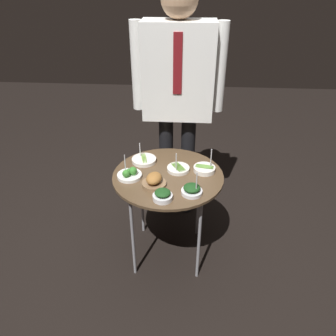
# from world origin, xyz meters

# --- Properties ---
(ground_plane) EXTENTS (8.00, 8.00, 0.00)m
(ground_plane) POSITION_xyz_m (0.00, 0.00, 0.00)
(ground_plane) COLOR black
(serving_cart) EXTENTS (0.71, 0.71, 0.68)m
(serving_cart) POSITION_xyz_m (0.00, 0.00, 0.64)
(serving_cart) COLOR brown
(serving_cart) RESTS_ON ground_plane
(bowl_asparagus_center) EXTENTS (0.15, 0.15, 0.15)m
(bowl_asparagus_center) POSITION_xyz_m (0.06, 0.06, 0.70)
(bowl_asparagus_center) COLOR silver
(bowl_asparagus_center) RESTS_ON serving_cart
(bowl_broccoli_mid_left) EXTENTS (0.16, 0.16, 0.14)m
(bowl_broccoli_mid_left) POSITION_xyz_m (-0.24, -0.05, 0.71)
(bowl_broccoli_mid_left) COLOR white
(bowl_broccoli_mid_left) RESTS_ON serving_cart
(bowl_spinach_mid_right) EXTENTS (0.13, 0.13, 0.16)m
(bowl_spinach_mid_right) POSITION_xyz_m (0.15, -0.19, 0.71)
(bowl_spinach_mid_right) COLOR silver
(bowl_spinach_mid_right) RESTS_ON serving_cart
(bowl_roast_front_right) EXTENTS (0.15, 0.15, 0.08)m
(bowl_roast_front_right) POSITION_xyz_m (-0.08, -0.12, 0.72)
(bowl_roast_front_right) COLOR brown
(bowl_roast_front_right) RESTS_ON serving_cart
(bowl_asparagus_back_right) EXTENTS (0.17, 0.17, 0.12)m
(bowl_asparagus_back_right) POSITION_xyz_m (-0.18, 0.15, 0.70)
(bowl_asparagus_back_right) COLOR silver
(bowl_asparagus_back_right) RESTS_ON serving_cart
(bowl_spinach_back_left) EXTENTS (0.12, 0.12, 0.06)m
(bowl_spinach_back_left) POSITION_xyz_m (-0.01, -0.26, 0.71)
(bowl_spinach_back_left) COLOR silver
(bowl_spinach_back_left) RESTS_ON serving_cart
(bowl_asparagus_front_center) EXTENTS (0.14, 0.14, 0.16)m
(bowl_asparagus_front_center) POSITION_xyz_m (0.23, 0.06, 0.70)
(bowl_asparagus_front_center) COLOR silver
(bowl_asparagus_front_center) RESTS_ON serving_cart
(waiter_figure) EXTENTS (0.65, 0.25, 1.77)m
(waiter_figure) POSITION_xyz_m (0.03, 0.51, 1.12)
(waiter_figure) COLOR black
(waiter_figure) RESTS_ON ground_plane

